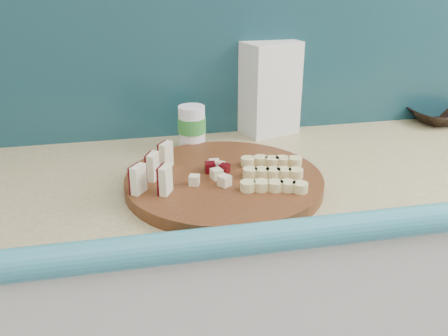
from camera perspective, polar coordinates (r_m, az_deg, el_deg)
name	(u,v)px	position (r m, az deg, el deg)	size (l,w,h in m)	color
kitchen_counter	(267,318)	(1.45, 4.96, -16.68)	(2.20, 0.63, 0.91)	white
backsplash	(247,43)	(1.40, 2.60, 14.12)	(2.20, 0.02, 0.50)	teal
cutting_board	(224,182)	(1.10, 0.00, -1.60)	(0.43, 0.43, 0.03)	#47260F
apple_wedges	(155,170)	(1.06, -7.87, -0.20)	(0.10, 0.17, 0.06)	#FFF7CB
apple_chunks	(212,172)	(1.09, -1.44, -0.43)	(0.07, 0.07, 0.02)	#F2E7C2
banana_slices	(273,173)	(1.09, 5.60, -0.59)	(0.17, 0.18, 0.02)	#EADE8F
brown_bowl	(438,115)	(1.65, 23.24, 5.55)	(0.17, 0.17, 0.04)	black
flour_bag	(269,88)	(1.42, 5.15, 9.12)	(0.15, 0.11, 0.26)	white
canister	(192,127)	(1.30, -3.69, 4.67)	(0.07, 0.07, 0.12)	white
banana_peel	(184,164)	(1.22, -4.65, 0.43)	(0.24, 0.20, 0.01)	gold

